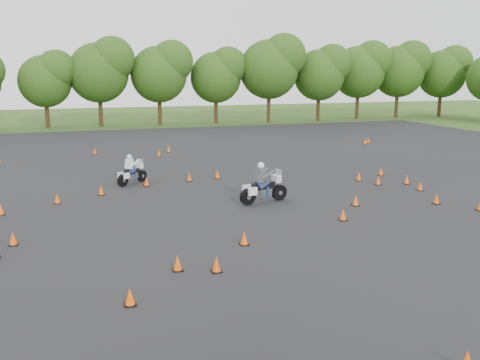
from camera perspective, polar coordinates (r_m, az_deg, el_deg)
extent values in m
plane|color=#2D5119|center=(19.65, 3.62, -5.68)|extent=(140.00, 140.00, 0.00)
plane|color=black|center=(25.12, -1.41, -1.79)|extent=(62.00, 62.00, 0.00)
cone|color=#EE530A|center=(29.65, 2.60, 0.73)|extent=(0.26, 0.26, 0.45)
cone|color=#EE530A|center=(27.82, 18.67, -0.62)|extent=(0.26, 0.26, 0.45)
cone|color=#EE530A|center=(44.18, 13.21, 4.05)|extent=(0.26, 0.26, 0.45)
cone|color=#EE530A|center=(27.78, -9.94, -0.19)|extent=(0.26, 0.26, 0.45)
cone|color=#EE530A|center=(29.18, 17.36, 0.02)|extent=(0.26, 0.26, 0.45)
cone|color=#EE530A|center=(31.15, 14.80, 0.88)|extent=(0.26, 0.26, 0.45)
cone|color=#EE530A|center=(15.93, -2.53, -9.01)|extent=(0.26, 0.26, 0.45)
cone|color=#EE530A|center=(37.26, -8.66, 2.86)|extent=(0.26, 0.26, 0.45)
cone|color=#EE530A|center=(29.29, -2.43, 0.59)|extent=(0.26, 0.26, 0.45)
cone|color=#EE530A|center=(23.96, 12.24, -2.17)|extent=(0.26, 0.26, 0.45)
cone|color=#EE530A|center=(19.80, -23.06, -5.79)|extent=(0.26, 0.26, 0.45)
cone|color=#EE530A|center=(25.30, 20.22, -1.90)|extent=(0.26, 0.26, 0.45)
cone|color=#EE530A|center=(28.71, -5.43, 0.32)|extent=(0.26, 0.26, 0.45)
cone|color=#EE530A|center=(24.04, -24.18, -2.90)|extent=(0.26, 0.26, 0.45)
cone|color=#EE530A|center=(16.12, -6.68, -8.82)|extent=(0.26, 0.26, 0.45)
cone|color=#EE530A|center=(29.44, 12.55, 0.38)|extent=(0.26, 0.26, 0.45)
cone|color=#EE530A|center=(28.59, 14.53, -0.05)|extent=(0.26, 0.26, 0.45)
cone|color=#EE530A|center=(26.25, -14.60, -1.08)|extent=(0.26, 0.26, 0.45)
cone|color=#EE530A|center=(44.74, 13.51, 4.12)|extent=(0.26, 0.26, 0.45)
cone|color=#EE530A|center=(18.26, 0.45, -6.26)|extent=(0.26, 0.26, 0.45)
cone|color=#EE530A|center=(25.15, -18.93, -1.89)|extent=(0.26, 0.26, 0.45)
cone|color=#EE530A|center=(14.08, -11.67, -12.11)|extent=(0.26, 0.26, 0.45)
cone|color=#EE530A|center=(21.56, 10.94, -3.66)|extent=(0.26, 0.26, 0.45)
cone|color=#EE530A|center=(38.99, -15.26, 2.96)|extent=(0.26, 0.26, 0.45)
cone|color=#EE530A|center=(39.13, -7.63, 3.30)|extent=(0.26, 0.26, 0.45)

